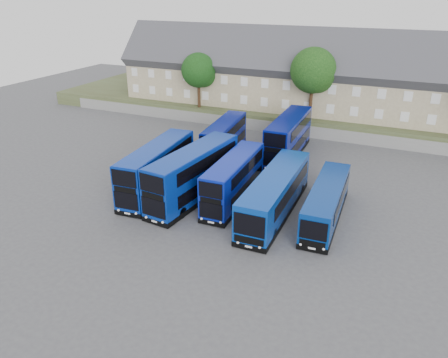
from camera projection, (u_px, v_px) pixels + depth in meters
ground at (212, 214)px, 37.66m from camera, size 120.00×120.00×0.00m
retaining_wall at (291, 129)px, 57.36m from camera, size 70.00×0.40×1.50m
earth_bank at (310, 109)px, 65.60m from camera, size 80.00×20.00×2.00m
terrace_row at (350, 80)px, 57.74m from camera, size 66.00×10.40×11.20m
dd_front_left at (157, 170)px, 40.99m from camera, size 3.41×11.44×4.48m
dd_front_mid at (193, 176)px, 39.50m from camera, size 3.89×11.96×4.67m
dd_front_right at (234, 181)px, 39.18m from camera, size 2.71×10.33×4.07m
dd_rear_left at (224, 140)px, 49.79m from camera, size 3.30×10.24×4.00m
dd_rear_right at (288, 137)px, 49.57m from camera, size 2.97×11.57×4.57m
coach_east_a at (275, 195)px, 37.10m from camera, size 3.00×13.08×3.56m
coach_east_b at (326, 203)px, 36.26m from camera, size 2.82×11.24×3.05m
tree_west at (200, 72)px, 60.92m from camera, size 4.80×4.80×7.65m
tree_mid at (314, 72)px, 54.92m from camera, size 5.76×5.76×9.18m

